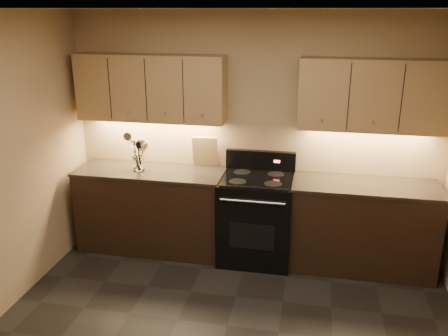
{
  "coord_description": "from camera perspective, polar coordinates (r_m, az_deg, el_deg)",
  "views": [
    {
      "loc": [
        0.64,
        -2.94,
        2.6
      ],
      "look_at": [
        -0.23,
        1.45,
        1.09
      ],
      "focal_mm": 38.0,
      "sensor_mm": 36.0,
      "label": 1
    }
  ],
  "objects": [
    {
      "name": "upper_cab_right",
      "position": [
        4.88,
        17.56,
        8.35
      ],
      "size": [
        1.44,
        0.3,
        0.7
      ],
      "primitive_type": "cube",
      "color": "#A68753",
      "rests_on": "wall_back"
    },
    {
      "name": "steel_spatula",
      "position": [
        5.2,
        -9.85,
        1.81
      ],
      "size": [
        0.24,
        0.13,
        0.35
      ],
      "primitive_type": null,
      "rotation": [
        0.02,
        -0.44,
        -0.24
      ],
      "color": "silver",
      "rests_on": "utensil_crock"
    },
    {
      "name": "upper_cab_left",
      "position": [
        5.16,
        -8.81,
        9.49
      ],
      "size": [
        1.6,
        0.3,
        0.7
      ],
      "primitive_type": "cube",
      "color": "#A68753",
      "rests_on": "wall_back"
    },
    {
      "name": "black_spoon",
      "position": [
        5.21,
        -10.2,
        1.58
      ],
      "size": [
        0.08,
        0.09,
        0.31
      ],
      "primitive_type": null,
      "rotation": [
        0.1,
        0.03,
        0.06
      ],
      "color": "black",
      "rests_on": "utensil_crock"
    },
    {
      "name": "ceiling",
      "position": [
        3.01,
        -1.2,
        18.64
      ],
      "size": [
        4.0,
        4.0,
        0.0
      ],
      "primitive_type": "plane",
      "rotation": [
        3.14,
        0.0,
        0.0
      ],
      "color": "silver",
      "rests_on": "wall_back"
    },
    {
      "name": "outlet_plate",
      "position": [
        5.5,
        -9.92,
        2.74
      ],
      "size": [
        0.08,
        0.01,
        0.12
      ],
      "primitive_type": "cube",
      "color": "#B2B5BA",
      "rests_on": "wall_back"
    },
    {
      "name": "stove",
      "position": [
        5.11,
        3.9,
        -5.92
      ],
      "size": [
        0.76,
        0.68,
        1.14
      ],
      "color": "black",
      "rests_on": "ground"
    },
    {
      "name": "wooden_spoon",
      "position": [
        5.21,
        -10.64,
        1.57
      ],
      "size": [
        0.18,
        0.1,
        0.31
      ],
      "primitive_type": null,
      "rotation": [
        -0.12,
        0.42,
        0.07
      ],
      "color": "tan",
      "rests_on": "utensil_crock"
    },
    {
      "name": "utensil_crock",
      "position": [
        5.23,
        -10.24,
        0.51
      ],
      "size": [
        0.15,
        0.15,
        0.15
      ],
      "color": "white",
      "rests_on": "counter_left"
    },
    {
      "name": "cutting_board",
      "position": [
        5.24,
        -2.28,
        2.02
      ],
      "size": [
        0.29,
        0.13,
        0.35
      ],
      "primitive_type": "cube",
      "rotation": [
        0.26,
        0.0,
        0.08
      ],
      "color": "tan",
      "rests_on": "counter_left"
    },
    {
      "name": "counter_right",
      "position": [
        5.13,
        16.27,
        -6.74
      ],
      "size": [
        1.46,
        0.62,
        0.93
      ],
      "color": "black",
      "rests_on": "ground"
    },
    {
      "name": "steel_skimmer",
      "position": [
        5.16,
        -10.04,
        2.0
      ],
      "size": [
        0.25,
        0.12,
        0.41
      ],
      "primitive_type": null,
      "rotation": [
        -0.11,
        -0.38,
        0.13
      ],
      "color": "silver",
      "rests_on": "utensil_crock"
    },
    {
      "name": "black_turner",
      "position": [
        5.18,
        -10.28,
        1.6
      ],
      "size": [
        0.19,
        0.18,
        0.34
      ],
      "primitive_type": null,
      "rotation": [
        -0.33,
        -0.16,
        0.42
      ],
      "color": "black",
      "rests_on": "utensil_crock"
    },
    {
      "name": "wall_back",
      "position": [
        5.15,
        3.68,
        3.96
      ],
      "size": [
        4.0,
        0.04,
        2.6
      ],
      "primitive_type": "cube",
      "color": "tan",
      "rests_on": "ground"
    },
    {
      "name": "counter_left",
      "position": [
        5.39,
        -8.65,
        -4.9
      ],
      "size": [
        1.62,
        0.62,
        0.93
      ],
      "color": "black",
      "rests_on": "ground"
    }
  ]
}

